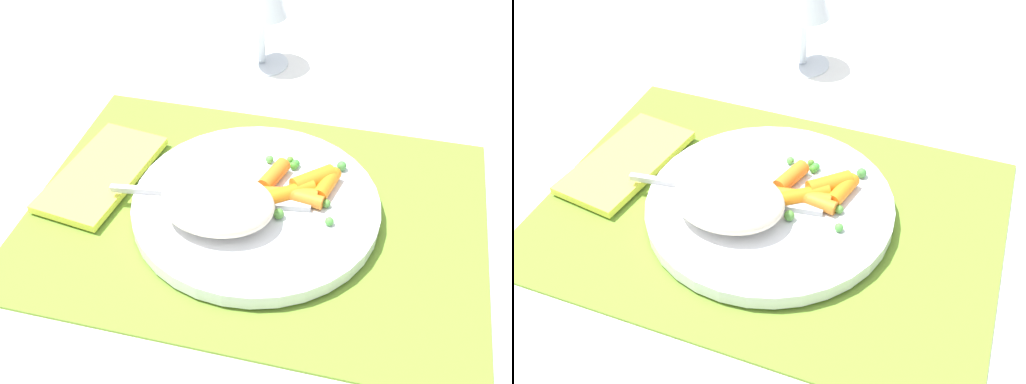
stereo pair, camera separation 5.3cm
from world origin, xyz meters
TOP-DOWN VIEW (x-y plane):
  - ground_plane at (0.00, 0.00)m, footprint 2.40×2.40m
  - placemat at (0.00, 0.00)m, footprint 0.43×0.32m
  - plate at (0.00, 0.00)m, footprint 0.23×0.23m
  - rice_mound at (-0.03, -0.03)m, footprint 0.10×0.08m
  - carrot_portion at (0.04, 0.02)m, footprint 0.08×0.07m
  - pea_scatter at (0.03, 0.03)m, footprint 0.08×0.09m
  - fork at (-0.02, -0.00)m, footprint 0.19×0.04m
  - napkin at (-0.16, 0.01)m, footprint 0.09×0.15m

SIDE VIEW (x-z plane):
  - ground_plane at x=0.00m, z-range 0.00..0.00m
  - placemat at x=0.00m, z-range 0.00..0.01m
  - napkin at x=-0.16m, z-range 0.01..0.01m
  - plate at x=0.00m, z-range 0.01..0.02m
  - fork at x=-0.02m, z-range 0.02..0.03m
  - pea_scatter at x=0.03m, z-range 0.02..0.03m
  - carrot_portion at x=0.04m, z-range 0.02..0.04m
  - rice_mound at x=-0.03m, z-range 0.02..0.06m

